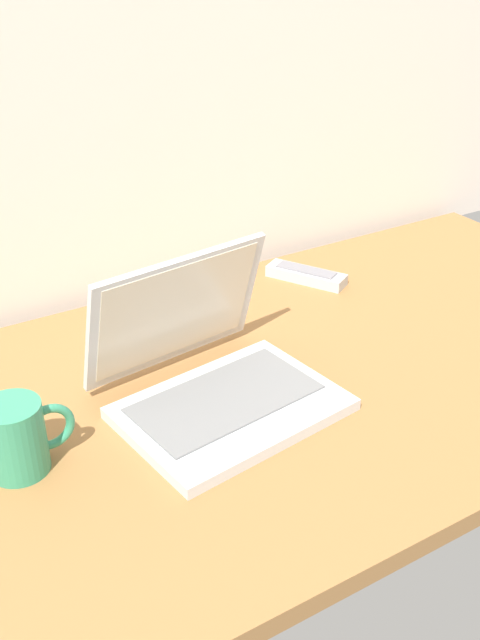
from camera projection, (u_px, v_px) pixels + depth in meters
The scene contains 4 objects.
desk at pixel (264, 387), 1.16m from camera, with size 1.60×0.76×0.03m.
laptop at pixel (212, 374), 1.08m from camera, with size 0.34×0.32×0.21m.
coffee_mug at pixel (18, 437), 0.94m from camera, with size 0.12×0.08×0.10m.
remote_control_near at pixel (306, 275), 1.46m from camera, with size 0.12×0.16×0.02m.
Camera 1 is at (-0.53, -0.80, 0.67)m, focal length 41.17 mm.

